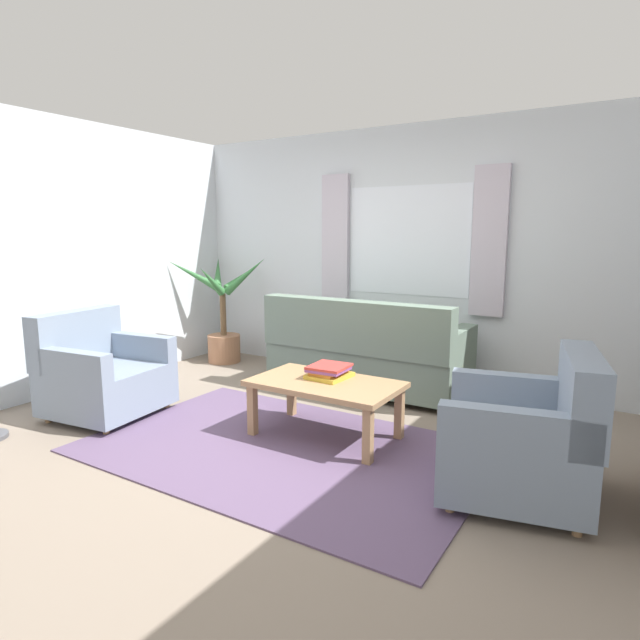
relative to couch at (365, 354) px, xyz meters
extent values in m
plane|color=gray|center=(0.16, -1.58, -0.37)|extent=(6.24, 6.24, 0.00)
cube|color=silver|center=(0.16, 0.68, 0.93)|extent=(5.32, 0.12, 2.60)
cube|color=silver|center=(-2.50, -1.58, 0.93)|extent=(0.12, 4.40, 2.60)
cube|color=white|center=(0.16, 0.62, 1.08)|extent=(1.30, 0.01, 1.10)
cube|color=silver|center=(-0.67, 0.59, 1.08)|extent=(0.32, 0.06, 1.40)
cube|color=silver|center=(0.99, 0.59, 1.08)|extent=(0.32, 0.06, 1.40)
cube|color=#604C6B|center=(0.16, -1.58, -0.36)|extent=(2.78, 1.80, 0.01)
cube|color=slate|center=(0.00, 0.07, -0.12)|extent=(1.90, 0.80, 0.38)
cube|color=slate|center=(0.00, -0.25, 0.31)|extent=(1.90, 0.20, 0.48)
cube|color=slate|center=(0.87, 0.07, 0.19)|extent=(0.16, 0.80, 0.24)
cube|color=slate|center=(-0.87, 0.07, 0.19)|extent=(0.16, 0.80, 0.24)
cylinder|color=#A87F56|center=(0.85, 0.37, -0.34)|extent=(0.06, 0.06, 0.06)
cylinder|color=#A87F56|center=(-0.85, 0.37, -0.34)|extent=(0.06, 0.06, 0.06)
cylinder|color=#A87F56|center=(0.85, -0.23, -0.34)|extent=(0.06, 0.06, 0.06)
cylinder|color=#A87F56|center=(-0.85, -0.23, -0.34)|extent=(0.06, 0.06, 0.06)
cube|color=gray|center=(-1.53, -1.77, -0.13)|extent=(0.90, 0.93, 0.36)
cube|color=gray|center=(-1.85, -1.81, 0.28)|extent=(0.28, 0.86, 0.46)
cube|color=gray|center=(-1.48, -2.12, 0.16)|extent=(0.81, 0.22, 0.22)
cube|color=gray|center=(-1.57, -1.41, 0.16)|extent=(0.81, 0.22, 0.22)
cylinder|color=#A87F56|center=(-1.17, -2.07, -0.34)|extent=(0.05, 0.05, 0.06)
cylinder|color=#A87F56|center=(-1.25, -1.39, -0.34)|extent=(0.05, 0.05, 0.06)
cylinder|color=#A87F56|center=(-1.80, -2.14, -0.34)|extent=(0.05, 0.05, 0.06)
cylinder|color=#A87F56|center=(-1.89, -1.47, -0.34)|extent=(0.05, 0.05, 0.06)
cube|color=gray|center=(1.69, -1.39, -0.13)|extent=(0.96, 0.99, 0.36)
cube|color=gray|center=(2.01, -1.33, 0.28)|extent=(0.35, 0.86, 0.46)
cube|color=gray|center=(1.62, -1.04, 0.16)|extent=(0.81, 0.28, 0.22)
cube|color=gray|center=(1.76, -1.75, 0.16)|extent=(0.81, 0.28, 0.22)
cylinder|color=#A87F56|center=(1.31, -1.13, -0.34)|extent=(0.05, 0.05, 0.06)
cylinder|color=#A87F56|center=(1.45, -1.79, -0.34)|extent=(0.05, 0.05, 0.06)
cylinder|color=#A87F56|center=(1.93, -0.99, -0.34)|extent=(0.05, 0.05, 0.06)
cylinder|color=#A87F56|center=(2.07, -1.66, -0.34)|extent=(0.05, 0.05, 0.06)
cube|color=#A87F56|center=(0.29, -1.22, 0.05)|extent=(1.10, 0.64, 0.04)
cube|color=#A87F56|center=(-0.20, -1.48, -0.17)|extent=(0.06, 0.06, 0.40)
cube|color=#A87F56|center=(0.78, -1.48, -0.17)|extent=(0.06, 0.06, 0.40)
cube|color=#A87F56|center=(-0.20, -0.96, -0.17)|extent=(0.06, 0.06, 0.40)
cube|color=#A87F56|center=(0.78, -0.96, -0.17)|extent=(0.06, 0.06, 0.40)
cube|color=gold|center=(0.27, -1.12, 0.09)|extent=(0.29, 0.33, 0.03)
cube|color=orange|center=(0.26, -1.12, 0.12)|extent=(0.21, 0.28, 0.03)
cube|color=#7F478C|center=(0.26, -1.13, 0.14)|extent=(0.28, 0.28, 0.02)
cube|color=#B23833|center=(0.26, -1.12, 0.16)|extent=(0.29, 0.31, 0.02)
cylinder|color=#9E6B4C|center=(-1.97, 0.17, -0.21)|extent=(0.38, 0.38, 0.33)
cylinder|color=brown|center=(-1.97, 0.17, 0.20)|extent=(0.07, 0.07, 0.49)
cone|color=#38753D|center=(-1.65, 0.21, 0.68)|extent=(0.57, 0.17, 0.48)
cone|color=#38753D|center=(-1.86, 0.42, 0.64)|extent=(0.25, 0.52, 0.38)
cone|color=#38753D|center=(-2.23, 0.38, 0.68)|extent=(0.50, 0.52, 0.43)
cone|color=#38753D|center=(-2.23, -0.02, 0.68)|extent=(0.50, 0.48, 0.44)
cone|color=#38753D|center=(-1.91, -0.08, 0.63)|extent=(0.19, 0.46, 0.40)
camera|label=1|loc=(2.26, -4.48, 1.17)|focal=29.69mm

